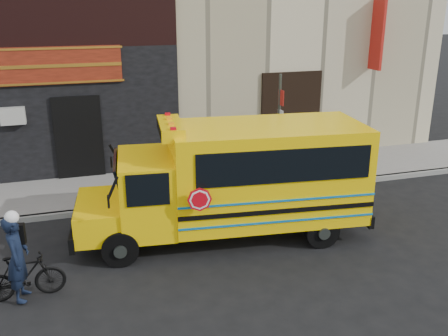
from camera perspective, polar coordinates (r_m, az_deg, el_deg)
name	(u,v)px	position (r m, az deg, el deg)	size (l,w,h in m)	color
ground	(229,241)	(12.11, 0.54, -8.32)	(120.00, 120.00, 0.00)	black
curb	(201,199)	(14.35, -2.60, -3.52)	(40.00, 0.20, 0.15)	gray
sidewalk	(189,181)	(15.71, -3.97, -1.53)	(40.00, 3.00, 0.15)	slate
school_bus	(239,177)	(11.81, 1.73, -1.06)	(7.09, 2.85, 2.92)	black
sign_pole	(279,129)	(14.64, 6.29, 4.46)	(0.08, 0.31, 3.51)	#3D443F
bicycle	(24,277)	(10.51, -21.88, -11.47)	(0.43, 1.52, 0.92)	black
cyclist	(18,261)	(10.27, -22.48, -9.76)	(0.62, 0.41, 1.71)	black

